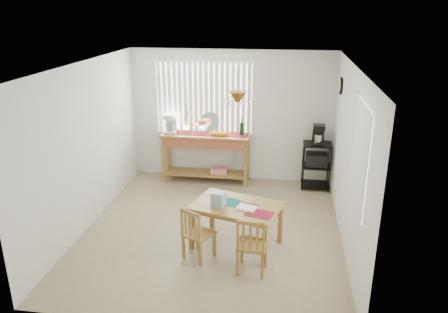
% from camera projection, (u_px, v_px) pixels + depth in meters
% --- Properties ---
extents(ground, '(4.00, 4.50, 0.01)m').
position_uv_depth(ground, '(213.00, 230.00, 6.98)').
color(ground, tan).
extents(room_shell, '(4.20, 4.70, 2.70)m').
position_uv_depth(room_shell, '(212.00, 127.00, 6.43)').
color(room_shell, silver).
rests_on(room_shell, ground).
extents(sideboard, '(1.75, 0.49, 0.98)m').
position_uv_depth(sideboard, '(206.00, 146.00, 8.65)').
color(sideboard, olive).
rests_on(sideboard, ground).
extents(sideboard_items, '(1.66, 0.42, 0.75)m').
position_uv_depth(sideboard_items, '(192.00, 126.00, 8.57)').
color(sideboard_items, maroon).
rests_on(sideboard_items, sideboard).
extents(wire_cart, '(0.53, 0.43, 0.91)m').
position_uv_depth(wire_cart, '(316.00, 161.00, 8.38)').
color(wire_cart, black).
rests_on(wire_cart, ground).
extents(cart_items, '(0.21, 0.26, 0.37)m').
position_uv_depth(cart_items, '(318.00, 135.00, 8.21)').
color(cart_items, black).
rests_on(cart_items, wire_cart).
extents(dining_table, '(1.42, 1.11, 0.67)m').
position_uv_depth(dining_table, '(236.00, 210.00, 6.33)').
color(dining_table, olive).
rests_on(dining_table, ground).
extents(table_items, '(0.94, 0.69, 0.21)m').
position_uv_depth(table_items, '(226.00, 201.00, 6.23)').
color(table_items, '#136E68').
rests_on(table_items, dining_table).
extents(chair_left, '(0.49, 0.49, 0.79)m').
position_uv_depth(chair_left, '(197.00, 234.00, 6.07)').
color(chair_left, olive).
rests_on(chair_left, ground).
extents(chair_right, '(0.41, 0.41, 0.83)m').
position_uv_depth(chair_right, '(252.00, 245.00, 5.75)').
color(chair_right, olive).
rests_on(chair_right, ground).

